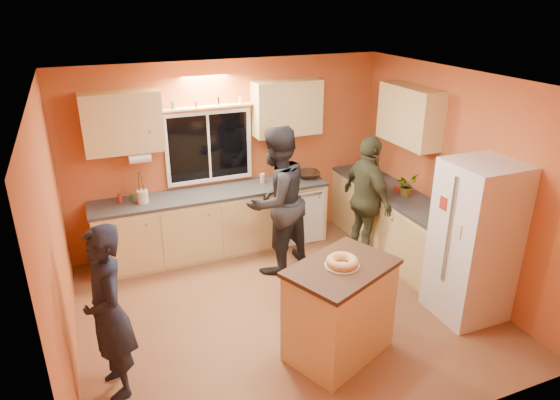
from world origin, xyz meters
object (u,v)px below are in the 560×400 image
refrigerator (474,241)px  island (340,310)px  person_right (367,199)px  person_left (108,313)px  person_center (277,201)px

refrigerator → island: 1.73m
refrigerator → person_right: 1.61m
island → person_left: (-2.11, 0.33, 0.31)m
person_left → person_center: person_center is taller
person_right → refrigerator: bearing=-168.0°
person_center → person_right: size_ratio=1.12×
refrigerator → person_center: 2.37m
person_left → island: bearing=72.1°
island → person_right: (1.29, 1.63, 0.35)m
refrigerator → person_right: refrigerator is taller
island → person_center: size_ratio=0.64×
refrigerator → person_left: 3.80m
person_center → person_right: bearing=147.6°
refrigerator → person_center: size_ratio=0.94×
refrigerator → person_center: bearing=132.8°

